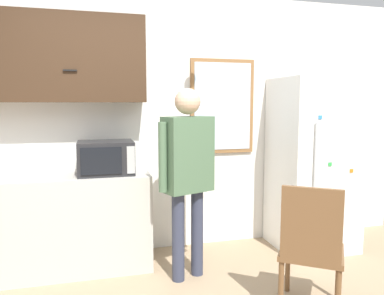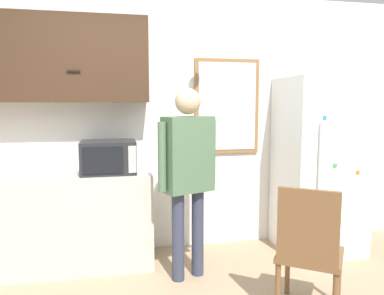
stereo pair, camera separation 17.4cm
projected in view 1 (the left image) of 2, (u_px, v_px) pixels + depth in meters
back_wall at (151, 124)px, 3.93m from camera, size 6.00×0.06×2.70m
counter at (34, 225)px, 3.43m from camera, size 2.12×0.60×0.91m
upper_cabinets at (28, 57)px, 3.39m from camera, size 2.12×0.32×0.81m
microwave at (106, 158)px, 3.49m from camera, size 0.51×0.41×0.31m
person at (188, 164)px, 3.27m from camera, size 0.55×0.35×1.69m
refrigerator at (313, 164)px, 4.03m from camera, size 0.80×0.75×1.83m
chair at (311, 245)px, 2.74m from camera, size 0.63×0.63×0.99m
window at (222, 106)px, 4.07m from camera, size 0.72×0.05×1.02m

